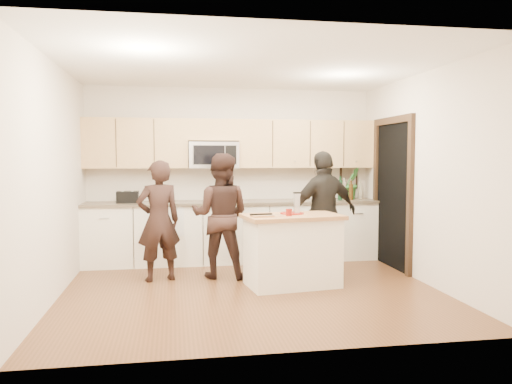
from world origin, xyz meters
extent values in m
plane|color=brown|center=(0.00, 0.00, 0.00)|extent=(4.50, 4.50, 0.00)
cube|color=beige|center=(0.00, 2.00, 1.35)|extent=(4.50, 0.02, 2.70)
cube|color=beige|center=(0.00, -2.00, 1.35)|extent=(4.50, 0.02, 2.70)
cube|color=beige|center=(-2.25, 0.00, 1.35)|extent=(0.02, 4.00, 2.70)
cube|color=beige|center=(2.25, 0.00, 1.35)|extent=(0.02, 4.00, 2.70)
cube|color=white|center=(0.00, 0.00, 2.70)|extent=(4.50, 4.00, 0.02)
cube|color=white|center=(0.00, 1.69, 0.45)|extent=(4.50, 0.62, 0.90)
cube|color=#6F624A|center=(0.00, 1.68, 0.92)|extent=(4.50, 0.66, 0.04)
cube|color=tan|center=(-1.48, 1.83, 1.83)|extent=(1.55, 0.33, 0.75)
cube|color=tan|center=(1.17, 1.83, 1.83)|extent=(2.17, 0.33, 0.75)
cube|color=tan|center=(-0.31, 1.83, 2.04)|extent=(0.78, 0.33, 0.33)
cube|color=silver|center=(-0.31, 1.80, 1.65)|extent=(0.76, 0.40, 0.40)
cube|color=black|center=(-0.39, 1.60, 1.65)|extent=(0.47, 0.01, 0.29)
cube|color=black|center=(-0.06, 1.60, 1.65)|extent=(0.17, 0.01, 0.29)
cube|color=black|center=(2.24, 0.90, 1.05)|extent=(0.02, 1.05, 2.10)
cube|color=black|center=(2.22, 0.33, 1.05)|extent=(0.06, 0.10, 2.10)
cube|color=black|center=(2.22, 1.48, 1.05)|extent=(0.06, 0.10, 2.10)
cube|color=black|center=(2.22, 0.90, 2.15)|extent=(0.06, 1.25, 0.10)
cube|color=black|center=(1.95, 1.99, 1.28)|extent=(0.30, 0.03, 0.38)
cube|color=tan|center=(1.95, 1.97, 1.28)|extent=(0.24, 0.00, 0.32)
cube|color=white|center=(-0.95, 1.38, 0.70)|extent=(0.34, 0.01, 0.48)
cube|color=white|center=(-0.95, 1.67, 0.94)|extent=(0.34, 0.60, 0.01)
cube|color=white|center=(0.54, 0.10, 0.42)|extent=(1.18, 0.79, 0.85)
cube|color=#A97746|center=(0.54, 0.10, 0.88)|extent=(1.28, 0.86, 0.05)
cylinder|color=maroon|center=(0.56, 0.19, 0.91)|extent=(0.30, 0.30, 0.02)
cube|color=silver|center=(0.61, 0.17, 1.04)|extent=(0.07, 0.06, 0.24)
cube|color=black|center=(0.61, 0.17, 1.17)|extent=(0.08, 0.07, 0.02)
cylinder|color=maroon|center=(0.47, -0.02, 0.94)|extent=(0.08, 0.08, 0.09)
cube|color=#A97746|center=(0.13, -0.05, 0.91)|extent=(0.28, 0.22, 0.02)
cube|color=black|center=(0.12, -0.04, 0.93)|extent=(0.28, 0.07, 0.02)
cube|color=silver|center=(0.26, -0.11, 0.92)|extent=(0.20, 0.05, 0.01)
cube|color=black|center=(-1.60, 1.67, 1.03)|extent=(0.32, 0.21, 0.17)
cube|color=silver|center=(-1.67, 1.67, 1.11)|extent=(0.03, 0.15, 0.00)
cube|color=silver|center=(-1.53, 1.67, 1.11)|extent=(0.03, 0.15, 0.00)
cylinder|color=#B5AB8E|center=(1.77, 1.68, 1.11)|extent=(0.07, 0.07, 0.34)
cylinder|color=black|center=(1.80, 1.75, 1.11)|extent=(0.07, 0.07, 0.35)
cylinder|color=#3B240A|center=(1.86, 1.62, 1.09)|extent=(0.07, 0.07, 0.31)
cylinder|color=#B5AB8E|center=(2.09, 1.82, 1.10)|extent=(0.07, 0.07, 0.32)
cylinder|color=black|center=(1.68, 1.61, 1.13)|extent=(0.08, 0.08, 0.37)
imported|color=#2D702D|center=(1.91, 1.72, 1.20)|extent=(0.35, 0.31, 0.52)
imported|color=black|center=(-1.12, 0.65, 0.79)|extent=(0.66, 0.52, 1.58)
imported|color=black|center=(-0.31, 0.71, 0.83)|extent=(0.96, 0.84, 1.67)
imported|color=black|center=(1.12, 0.65, 0.85)|extent=(1.07, 0.66, 1.70)
camera|label=1|loc=(-0.92, -5.93, 1.62)|focal=35.00mm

